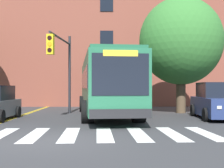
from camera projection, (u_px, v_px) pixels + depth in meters
name	position (u px, v px, depth m)	size (l,w,h in m)	color
ground_plane	(41.00, 141.00, 9.37)	(120.00, 120.00, 0.00)	#38383A
crosswalk	(70.00, 134.00, 10.75)	(10.17, 3.75, 0.01)	white
lane_line_yellow_inner	(43.00, 108.00, 24.67)	(0.12, 36.00, 0.01)	gold
lane_line_yellow_outer	(45.00, 108.00, 24.67)	(0.12, 36.00, 0.01)	gold
city_bus	(105.00, 84.00, 18.05)	(3.68, 12.61, 3.32)	#28704C
car_navy_far_lane	(216.00, 102.00, 16.17)	(2.26, 4.68, 1.89)	navy
car_teal_behind_bus	(113.00, 97.00, 27.39)	(2.31, 4.07, 1.76)	#236B70
traffic_light_overhead	(62.00, 58.00, 17.75)	(0.72, 4.55, 4.87)	#28282D
street_tree_curbside_large	(181.00, 41.00, 19.88)	(6.24, 6.26, 7.37)	brown
building_facade	(51.00, 48.00, 30.18)	(40.42, 8.16, 10.79)	brown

